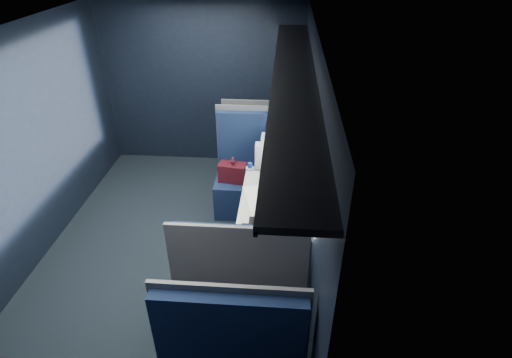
# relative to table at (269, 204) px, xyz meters

# --- Properties ---
(ground) EXTENTS (2.80, 4.20, 0.01)m
(ground) POSITION_rel_table_xyz_m (-1.03, 0.00, -0.67)
(ground) COLOR black
(room_shell) EXTENTS (3.00, 4.40, 2.40)m
(room_shell) POSITION_rel_table_xyz_m (-1.01, 0.00, 0.81)
(room_shell) COLOR black
(room_shell) RESTS_ON ground
(table) EXTENTS (0.62, 1.00, 0.74)m
(table) POSITION_rel_table_xyz_m (0.00, 0.00, 0.00)
(table) COLOR #54565E
(table) RESTS_ON ground
(seat_bay_near) EXTENTS (1.04, 0.62, 1.26)m
(seat_bay_near) POSITION_rel_table_xyz_m (-0.19, 0.87, -0.24)
(seat_bay_near) COLOR #0C1735
(seat_bay_near) RESTS_ON ground
(seat_bay_far) EXTENTS (1.04, 0.62, 1.26)m
(seat_bay_far) POSITION_rel_table_xyz_m (-0.18, -0.87, -0.25)
(seat_bay_far) COLOR #0C1735
(seat_bay_far) RESTS_ON ground
(seat_row_front) EXTENTS (1.04, 0.51, 1.16)m
(seat_row_front) POSITION_rel_table_xyz_m (-0.18, 1.80, -0.25)
(seat_row_front) COLOR #0C1735
(seat_row_front) RESTS_ON ground
(man) EXTENTS (0.53, 0.56, 1.32)m
(man) POSITION_rel_table_xyz_m (0.07, 0.70, 0.06)
(man) COLOR black
(man) RESTS_ON ground
(woman) EXTENTS (0.53, 0.56, 1.32)m
(woman) POSITION_rel_table_xyz_m (0.07, -0.71, 0.06)
(woman) COLOR black
(woman) RESTS_ON ground
(papers) EXTENTS (0.65, 0.80, 0.01)m
(papers) POSITION_rel_table_xyz_m (0.04, -0.10, 0.08)
(papers) COLOR white
(papers) RESTS_ON table
(laptop) EXTENTS (0.30, 0.35, 0.23)m
(laptop) POSITION_rel_table_xyz_m (0.20, 0.16, 0.14)
(laptop) COLOR silver
(laptop) RESTS_ON table
(bottle_small) EXTENTS (0.07, 0.07, 0.22)m
(bottle_small) POSITION_rel_table_xyz_m (0.23, 0.27, 0.18)
(bottle_small) COLOR silver
(bottle_small) RESTS_ON table
(cup) EXTENTS (0.07, 0.07, 0.09)m
(cup) POSITION_rel_table_xyz_m (0.26, 0.44, 0.12)
(cup) COLOR white
(cup) RESTS_ON table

